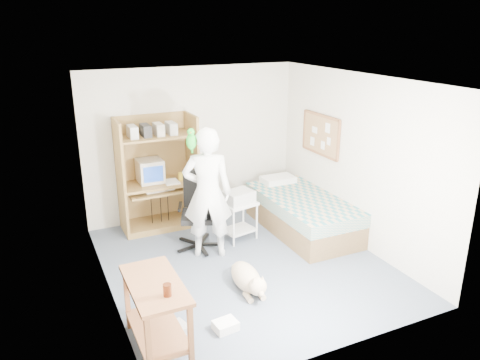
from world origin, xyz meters
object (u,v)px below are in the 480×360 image
(side_desk, at_px, (156,306))
(office_chair, at_px, (199,221))
(bed, at_px, (302,213))
(computer_hutch, at_px, (158,178))
(dog, at_px, (248,278))
(printer_cart, at_px, (239,215))
(person, at_px, (207,193))

(side_desk, height_order, office_chair, office_chair)
(bed, height_order, side_desk, side_desk)
(computer_hutch, xyz_separation_m, bed, (2.00, -1.12, -0.53))
(bed, distance_m, office_chair, 1.68)
(computer_hutch, height_order, dog, computer_hutch)
(bed, distance_m, printer_cart, 1.06)
(bed, height_order, dog, bed)
(dog, bearing_deg, side_desk, -152.01)
(bed, distance_m, dog, 1.98)
(computer_hutch, height_order, printer_cart, computer_hutch)
(computer_hutch, distance_m, bed, 2.35)
(bed, xyz_separation_m, person, (-1.64, -0.14, 0.64))
(person, height_order, dog, person)
(office_chair, distance_m, person, 0.61)
(dog, bearing_deg, printer_cart, 73.07)
(bed, xyz_separation_m, printer_cart, (-1.04, 0.13, 0.11))
(person, distance_m, printer_cart, 0.84)
(side_desk, bearing_deg, printer_cart, 47.18)
(dog, xyz_separation_m, printer_cart, (0.51, 1.36, 0.24))
(side_desk, relative_size, office_chair, 0.90)
(side_desk, distance_m, dog, 1.47)
(bed, xyz_separation_m, office_chair, (-1.67, 0.17, 0.11))
(bed, xyz_separation_m, dog, (-1.55, -1.23, -0.13))
(computer_hutch, relative_size, printer_cart, 3.03)
(side_desk, xyz_separation_m, office_chair, (1.18, 1.99, -0.09))
(computer_hutch, bearing_deg, office_chair, -70.73)
(person, xyz_separation_m, printer_cart, (0.60, 0.27, -0.53))
(bed, relative_size, printer_cart, 3.40)
(computer_hutch, relative_size, person, 0.97)
(person, xyz_separation_m, dog, (0.09, -1.09, -0.77))
(bed, bearing_deg, printer_cart, 172.67)
(side_desk, xyz_separation_m, printer_cart, (1.81, 1.95, -0.10))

